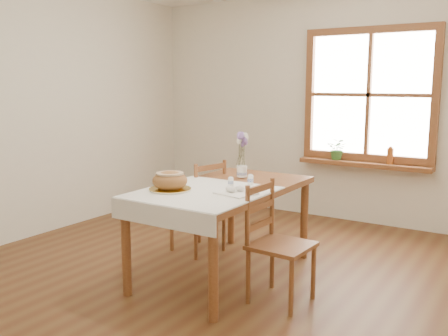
{
  "coord_description": "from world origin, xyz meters",
  "views": [
    {
      "loc": [
        2.14,
        -3.04,
        1.57
      ],
      "look_at": [
        0.0,
        0.3,
        0.9
      ],
      "focal_mm": 40.0,
      "sensor_mm": 36.0,
      "label": 1
    }
  ],
  "objects_px": {
    "chair_left": "(197,206)",
    "chair_right": "(282,244)",
    "dining_table": "(224,196)",
    "flower_vase": "(242,172)",
    "bread_plate": "(170,189)"
  },
  "relations": [
    {
      "from": "dining_table",
      "to": "flower_vase",
      "type": "distance_m",
      "value": 0.42
    },
    {
      "from": "dining_table",
      "to": "chair_right",
      "type": "xyz_separation_m",
      "value": [
        0.63,
        -0.21,
        -0.23
      ]
    },
    {
      "from": "chair_left",
      "to": "chair_right",
      "type": "bearing_deg",
      "value": 76.7
    },
    {
      "from": "flower_vase",
      "to": "chair_left",
      "type": "bearing_deg",
      "value": -176.47
    },
    {
      "from": "dining_table",
      "to": "flower_vase",
      "type": "relative_size",
      "value": 15.84
    },
    {
      "from": "chair_left",
      "to": "chair_right",
      "type": "relative_size",
      "value": 1.01
    },
    {
      "from": "chair_right",
      "to": "flower_vase",
      "type": "xyz_separation_m",
      "value": [
        -0.7,
        0.61,
        0.37
      ]
    },
    {
      "from": "chair_right",
      "to": "flower_vase",
      "type": "bearing_deg",
      "value": 51.4
    },
    {
      "from": "chair_right",
      "to": "flower_vase",
      "type": "distance_m",
      "value": 1.0
    },
    {
      "from": "chair_right",
      "to": "chair_left",
      "type": "bearing_deg",
      "value": 66.05
    },
    {
      "from": "bread_plate",
      "to": "dining_table",
      "type": "bearing_deg",
      "value": 59.77
    },
    {
      "from": "dining_table",
      "to": "chair_left",
      "type": "distance_m",
      "value": 0.68
    },
    {
      "from": "chair_right",
      "to": "bread_plate",
      "type": "xyz_separation_m",
      "value": [
        -0.87,
        -0.19,
        0.33
      ]
    },
    {
      "from": "dining_table",
      "to": "chair_left",
      "type": "relative_size",
      "value": 1.82
    },
    {
      "from": "bread_plate",
      "to": "flower_vase",
      "type": "bearing_deg",
      "value": 78.02
    }
  ]
}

